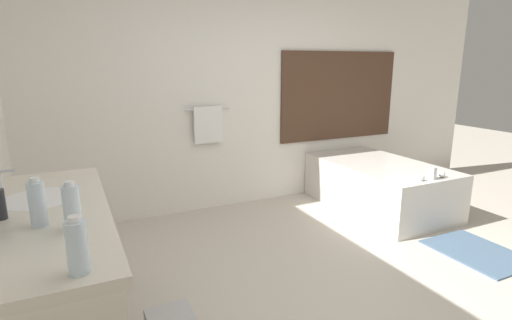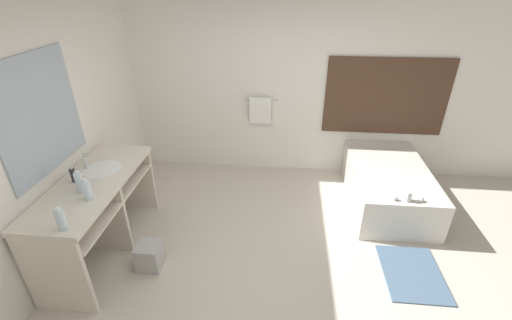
{
  "view_description": "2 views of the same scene",
  "coord_description": "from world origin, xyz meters",
  "views": [
    {
      "loc": [
        -1.69,
        -1.99,
        1.63
      ],
      "look_at": [
        -0.33,
        0.87,
        0.86
      ],
      "focal_mm": 28.0,
      "sensor_mm": 36.0,
      "label": 1
    },
    {
      "loc": [
        0.08,
        -2.62,
        2.77
      ],
      "look_at": [
        -0.24,
        0.8,
        0.88
      ],
      "focal_mm": 24.0,
      "sensor_mm": 36.0,
      "label": 2
    }
  ],
  "objects": [
    {
      "name": "ground_plane",
      "position": [
        0.0,
        0.0,
        0.0
      ],
      "size": [
        16.0,
        16.0,
        0.0
      ],
      "primitive_type": "plane",
      "color": "beige",
      "rests_on": "ground"
    },
    {
      "name": "water_bottle_1",
      "position": [
        -1.85,
        -0.04,
        1.02
      ],
      "size": [
        0.07,
        0.07,
        0.23
      ],
      "color": "silver",
      "rests_on": "vanity_counter"
    },
    {
      "name": "water_bottle_3",
      "position": [
        -1.71,
        -0.15,
        1.02
      ],
      "size": [
        0.07,
        0.07,
        0.22
      ],
      "color": "silver",
      "rests_on": "vanity_counter"
    },
    {
      "name": "soap_dispenser",
      "position": [
        -2.02,
        0.13,
        0.99
      ],
      "size": [
        0.05,
        0.05,
        0.18
      ],
      "color": "#28282D",
      "rests_on": "vanity_counter"
    },
    {
      "name": "bathtub",
      "position": [
        1.48,
        1.37,
        0.29
      ],
      "size": [
        0.96,
        1.63,
        0.65
      ],
      "color": "silver",
      "rests_on": "ground_plane"
    },
    {
      "name": "water_bottle_2",
      "position": [
        -1.7,
        -0.57,
        1.01
      ],
      "size": [
        0.07,
        0.07,
        0.21
      ],
      "color": "silver",
      "rests_on": "vanity_counter"
    },
    {
      "name": "bath_mat",
      "position": [
        1.47,
        0.09,
        0.01
      ],
      "size": [
        0.6,
        0.78,
        0.02
      ],
      "color": "slate",
      "rests_on": "ground_plane"
    },
    {
      "name": "vanity_counter",
      "position": [
        -1.86,
        0.17,
        0.68
      ],
      "size": [
        0.65,
        1.65,
        0.91
      ],
      "color": "beige",
      "rests_on": "ground_plane"
    },
    {
      "name": "sink_faucet",
      "position": [
        -2.04,
        0.4,
        1.0
      ],
      "size": [
        0.09,
        0.04,
        0.18
      ],
      "color": "silver",
      "rests_on": "vanity_counter"
    },
    {
      "name": "wall_back_with_blinds",
      "position": [
        0.05,
        2.23,
        1.34
      ],
      "size": [
        7.4,
        0.13,
        2.7
      ],
      "color": "white",
      "rests_on": "ground_plane"
    }
  ]
}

